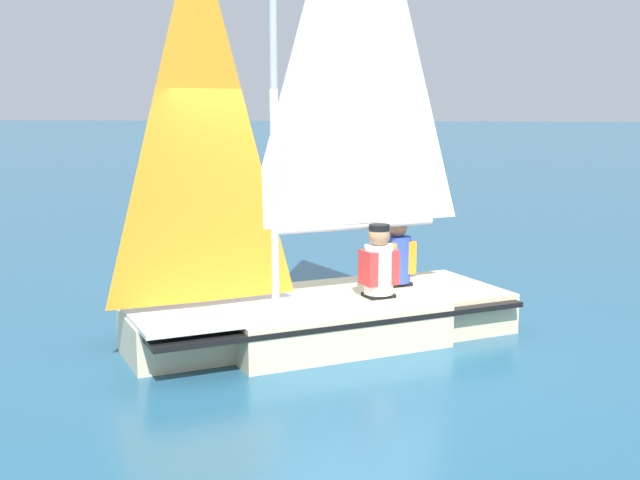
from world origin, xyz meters
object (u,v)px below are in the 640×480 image
Objects in this scene: sailor_crew at (396,267)px; sailboat_main at (321,271)px; buoy_marker at (236,225)px; sailor_helm at (379,276)px.

sailboat_main is at bearing 12.01° from sailor_crew.
sailor_crew is at bearing 29.02° from buoy_marker.
sailboat_main reaches higher than buoy_marker.
sailboat_main is 0.60m from sailor_helm.
sailboat_main reaches higher than sailor_helm.
sailboat_main is at bearing -18.67° from sailor_helm.
sailor_crew is 1.05× the size of buoy_marker.
sailor_helm is at bearing 25.51° from buoy_marker.
sailboat_main is 6.79m from buoy_marker.
sailboat_main is 1.03m from sailor_crew.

